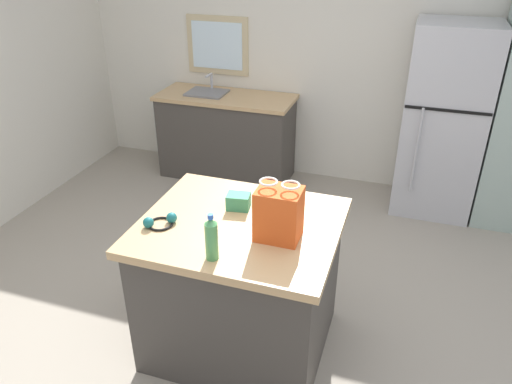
# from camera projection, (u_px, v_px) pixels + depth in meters

# --- Properties ---
(ground) EXTENTS (6.45, 6.45, 0.00)m
(ground) POSITION_uv_depth(u_px,v_px,m) (253.00, 329.00, 3.41)
(ground) COLOR #9E9384
(back_wall) EXTENTS (5.38, 0.13, 2.58)m
(back_wall) POSITION_uv_depth(u_px,v_px,m) (333.00, 58.00, 4.93)
(back_wall) COLOR silver
(back_wall) RESTS_ON ground
(kitchen_island) EXTENTS (1.15, 1.00, 0.93)m
(kitchen_island) POSITION_uv_depth(u_px,v_px,m) (241.00, 285.00, 3.09)
(kitchen_island) COLOR #423D38
(kitchen_island) RESTS_ON ground
(refrigerator) EXTENTS (0.71, 0.66, 1.76)m
(refrigerator) POSITION_uv_depth(u_px,v_px,m) (443.00, 122.00, 4.49)
(refrigerator) COLOR #B7B7BC
(refrigerator) RESTS_ON ground
(sink_counter) EXTENTS (1.43, 0.60, 1.09)m
(sink_counter) POSITION_uv_depth(u_px,v_px,m) (226.00, 135.00, 5.31)
(sink_counter) COLOR #423D38
(sink_counter) RESTS_ON ground
(shopping_bag) EXTENTS (0.24, 0.19, 0.34)m
(shopping_bag) POSITION_uv_depth(u_px,v_px,m) (279.00, 213.00, 2.67)
(shopping_bag) COLOR #DB511E
(shopping_bag) RESTS_ON kitchen_island
(small_box) EXTENTS (0.15, 0.13, 0.09)m
(small_box) POSITION_uv_depth(u_px,v_px,m) (238.00, 201.00, 3.00)
(small_box) COLOR #388E66
(small_box) RESTS_ON kitchen_island
(bottle) EXTENTS (0.07, 0.07, 0.27)m
(bottle) POSITION_uv_depth(u_px,v_px,m) (212.00, 239.00, 2.51)
(bottle) COLOR #4C9956
(bottle) RESTS_ON kitchen_island
(ear_defenders) EXTENTS (0.21, 0.21, 0.06)m
(ear_defenders) POSITION_uv_depth(u_px,v_px,m) (160.00, 221.00, 2.84)
(ear_defenders) COLOR black
(ear_defenders) RESTS_ON kitchen_island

